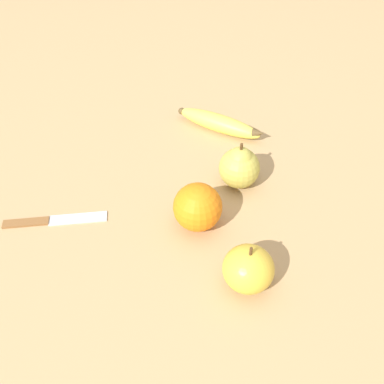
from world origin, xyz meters
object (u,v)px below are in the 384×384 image
(orange, at_px, (198,207))
(pear, at_px, (239,166))
(banana, at_px, (220,123))
(apple, at_px, (248,269))
(paring_knife, at_px, (51,220))

(orange, xyz_separation_m, pear, (0.08, 0.09, 0.00))
(banana, xyz_separation_m, apple, (-0.01, -0.37, 0.02))
(banana, bearing_deg, orange, -71.45)
(orange, xyz_separation_m, apple, (0.06, -0.12, -0.01))
(pear, bearing_deg, banana, 95.00)
(pear, distance_m, paring_knife, 0.33)
(orange, height_order, apple, same)
(orange, distance_m, apple, 0.13)
(banana, height_order, orange, orange)
(apple, bearing_deg, orange, 117.38)
(pear, relative_size, apple, 1.13)
(pear, bearing_deg, orange, -131.34)
(apple, distance_m, paring_knife, 0.34)
(orange, height_order, pear, pear)
(orange, bearing_deg, pear, 48.66)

